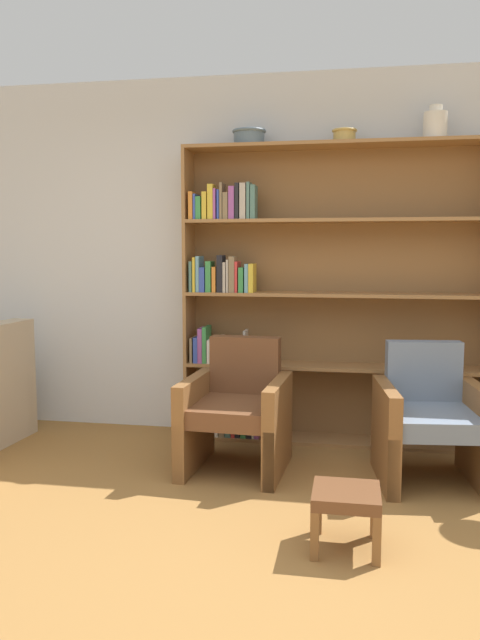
# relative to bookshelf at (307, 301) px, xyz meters

# --- Properties ---
(ground_plane) EXTENTS (24.00, 24.00, 0.00)m
(ground_plane) POSITION_rel_bookshelf_xyz_m (-0.10, -2.21, -1.06)
(ground_plane) COLOR olive
(wall_back) EXTENTS (12.00, 0.06, 2.75)m
(wall_back) POSITION_rel_bookshelf_xyz_m (-0.10, 0.17, 0.32)
(wall_back) COLOR silver
(wall_back) RESTS_ON ground
(bookshelf) EXTENTS (2.25, 0.30, 2.20)m
(bookshelf) POSITION_rel_bookshelf_xyz_m (0.00, 0.00, 0.00)
(bookshelf) COLOR olive
(bookshelf) RESTS_ON ground
(bowl_olive) EXTENTS (0.25, 0.25, 0.11)m
(bowl_olive) POSITION_rel_bookshelf_xyz_m (-0.44, -0.02, 1.20)
(bowl_olive) COLOR slate
(bowl_olive) RESTS_ON bookshelf
(bowl_copper) EXTENTS (0.18, 0.18, 0.09)m
(bowl_copper) POSITION_rel_bookshelf_xyz_m (0.25, -0.02, 1.19)
(bowl_copper) COLOR tan
(bowl_copper) RESTS_ON bookshelf
(vase_tall) EXTENTS (0.16, 0.16, 0.23)m
(vase_tall) POSITION_rel_bookshelf_xyz_m (0.87, -0.02, 1.24)
(vase_tall) COLOR silver
(vase_tall) RESTS_ON bookshelf
(armchair_leather) EXTENTS (0.68, 0.72, 0.85)m
(armchair_leather) POSITION_rel_bookshelf_xyz_m (-0.40, -0.70, -0.67)
(armchair_leather) COLOR brown
(armchair_leather) RESTS_ON ground
(armchair_cushioned) EXTENTS (0.71, 0.75, 0.85)m
(armchair_cushioned) POSITION_rel_bookshelf_xyz_m (0.82, -0.70, -0.67)
(armchair_cushioned) COLOR brown
(armchair_cushioned) RESTS_ON ground
(footstool) EXTENTS (0.32, 0.32, 0.29)m
(footstool) POSITION_rel_bookshelf_xyz_m (0.32, -1.72, -0.82)
(footstool) COLOR brown
(footstool) RESTS_ON ground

